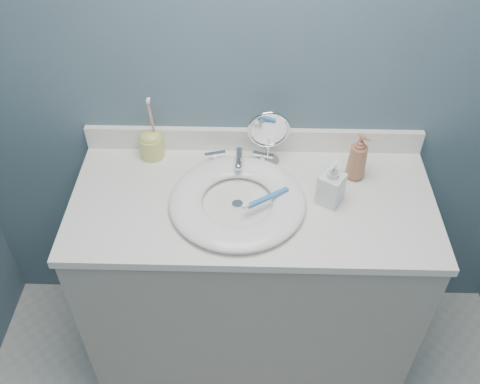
{
  "coord_description": "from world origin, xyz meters",
  "views": [
    {
      "loc": [
        -0.01,
        -0.3,
        2.13
      ],
      "look_at": [
        -0.04,
        0.94,
        0.94
      ],
      "focal_mm": 40.0,
      "sensor_mm": 36.0,
      "label": 1
    }
  ],
  "objects_px": {
    "makeup_mirror": "(268,135)",
    "soap_bottle_amber": "(358,156)",
    "soap_bottle_clear": "(332,182)",
    "toothbrush_holder": "(151,143)"
  },
  "relations": [
    {
      "from": "soap_bottle_amber",
      "to": "toothbrush_holder",
      "type": "xyz_separation_m",
      "value": [
        -0.72,
        0.09,
        -0.03
      ]
    },
    {
      "from": "makeup_mirror",
      "to": "soap_bottle_amber",
      "type": "distance_m",
      "value": 0.31
    },
    {
      "from": "makeup_mirror",
      "to": "soap_bottle_clear",
      "type": "bearing_deg",
      "value": -48.38
    },
    {
      "from": "soap_bottle_amber",
      "to": "makeup_mirror",
      "type": "bearing_deg",
      "value": 123.47
    },
    {
      "from": "makeup_mirror",
      "to": "toothbrush_holder",
      "type": "height_order",
      "value": "toothbrush_holder"
    },
    {
      "from": "makeup_mirror",
      "to": "soap_bottle_clear",
      "type": "distance_m",
      "value": 0.28
    },
    {
      "from": "toothbrush_holder",
      "to": "soap_bottle_clear",
      "type": "bearing_deg",
      "value": -19.39
    },
    {
      "from": "makeup_mirror",
      "to": "toothbrush_holder",
      "type": "xyz_separation_m",
      "value": [
        -0.42,
        0.02,
        -0.06
      ]
    },
    {
      "from": "soap_bottle_amber",
      "to": "soap_bottle_clear",
      "type": "relative_size",
      "value": 1.08
    },
    {
      "from": "makeup_mirror",
      "to": "soap_bottle_amber",
      "type": "relative_size",
      "value": 1.22
    }
  ]
}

